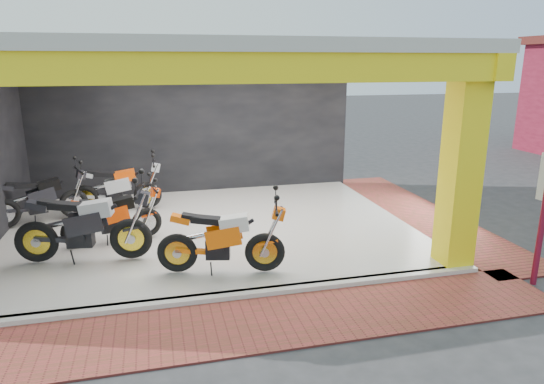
{
  "coord_description": "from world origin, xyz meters",
  "views": [
    {
      "loc": [
        -1.05,
        -7.44,
        3.38
      ],
      "look_at": [
        1.15,
        1.49,
        0.9
      ],
      "focal_mm": 32.0,
      "sensor_mm": 36.0,
      "label": 1
    }
  ],
  "objects": [
    {
      "name": "ground",
      "position": [
        0.0,
        0.0,
        0.0
      ],
      "size": [
        80.0,
        80.0,
        0.0
      ],
      "primitive_type": "plane",
      "color": "#2D2D30",
      "rests_on": "ground"
    },
    {
      "name": "showroom_floor",
      "position": [
        0.0,
        2.0,
        0.05
      ],
      "size": [
        8.0,
        6.0,
        0.1
      ],
      "primitive_type": "cube",
      "color": "white",
      "rests_on": "ground"
    },
    {
      "name": "showroom_ceiling",
      "position": [
        0.0,
        2.0,
        3.6
      ],
      "size": [
        8.4,
        6.4,
        0.2
      ],
      "primitive_type": "cube",
      "color": "beige",
      "rests_on": "corner_column"
    },
    {
      "name": "back_wall",
      "position": [
        0.0,
        5.1,
        1.75
      ],
      "size": [
        8.2,
        0.2,
        3.5
      ],
      "primitive_type": "cube",
      "color": "black",
      "rests_on": "ground"
    },
    {
      "name": "corner_column",
      "position": [
        3.75,
        -0.75,
        1.75
      ],
      "size": [
        0.5,
        0.5,
        3.5
      ],
      "primitive_type": "cube",
      "color": "yellow",
      "rests_on": "ground"
    },
    {
      "name": "header_beam_front",
      "position": [
        0.0,
        -1.0,
        3.3
      ],
      "size": [
        8.4,
        0.3,
        0.4
      ],
      "primitive_type": "cube",
      "color": "yellow",
      "rests_on": "corner_column"
    },
    {
      "name": "header_beam_right",
      "position": [
        4.0,
        2.0,
        3.3
      ],
      "size": [
        0.3,
        6.4,
        0.4
      ],
      "primitive_type": "cube",
      "color": "yellow",
      "rests_on": "corner_column"
    },
    {
      "name": "floor_kerb",
      "position": [
        0.0,
        -1.02,
        0.05
      ],
      "size": [
        8.0,
        0.2,
        0.1
      ],
      "primitive_type": "cube",
      "color": "white",
      "rests_on": "ground"
    },
    {
      "name": "paver_front",
      "position": [
        0.0,
        -1.8,
        0.01
      ],
      "size": [
        9.0,
        1.4,
        0.03
      ],
      "primitive_type": "cube",
      "color": "#9B3832",
      "rests_on": "ground"
    },
    {
      "name": "paver_right",
      "position": [
        4.8,
        2.0,
        0.01
      ],
      "size": [
        1.4,
        7.0,
        0.03
      ],
      "primitive_type": "cube",
      "color": "#9B3832",
      "rests_on": "ground"
    },
    {
      "name": "signpost",
      "position": [
        4.61,
        -1.65,
        1.23
      ],
      "size": [
        0.1,
        0.31,
        2.25
      ],
      "rotation": [
        0.0,
        0.0,
        0.27
      ],
      "color": "maroon",
      "rests_on": "ground"
    },
    {
      "name": "moto_hero",
      "position": [
        0.56,
        -0.43,
        0.76
      ],
      "size": [
        2.27,
        1.25,
        1.31
      ],
      "primitive_type": null,
      "rotation": [
        0.0,
        0.0,
        -0.22
      ],
      "color": "#FF650A",
      "rests_on": "showroom_floor"
    },
    {
      "name": "moto_row_a",
      "position": [
        -1.52,
        0.62,
        0.82
      ],
      "size": [
        2.47,
        1.21,
        1.45
      ],
      "primitive_type": null,
      "rotation": [
        0.0,
        0.0,
        -0.14
      ],
      "color": "black",
      "rests_on": "showroom_floor"
    },
    {
      "name": "moto_row_b",
      "position": [
        -1.27,
        1.65,
        0.68
      ],
      "size": [
        2.02,
        1.08,
        1.17
      ],
      "primitive_type": null,
      "rotation": [
        0.0,
        0.0,
        0.2
      ],
      "color": "#FE470A",
      "rests_on": "showroom_floor"
    },
    {
      "name": "moto_row_c",
      "position": [
        -1.25,
        3.6,
        0.74
      ],
      "size": [
        2.09,
        0.79,
        1.28
      ],
      "primitive_type": null,
      "rotation": [
        0.0,
        0.0,
        0.01
      ],
      "color": "#B4B7BC",
      "rests_on": "showroom_floor"
    },
    {
      "name": "moto_row_d",
      "position": [
        -2.8,
        3.29,
        0.72
      ],
      "size": [
        2.17,
        1.4,
        1.25
      ],
      "primitive_type": null,
      "rotation": [
        0.0,
        0.0,
        0.34
      ],
      "color": "black",
      "rests_on": "showroom_floor"
    }
  ]
}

